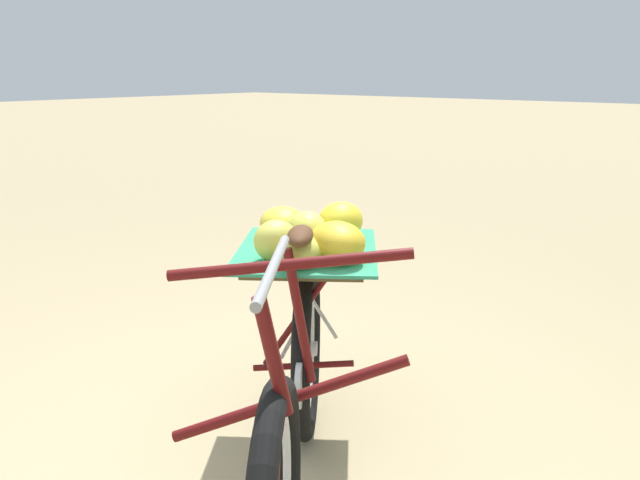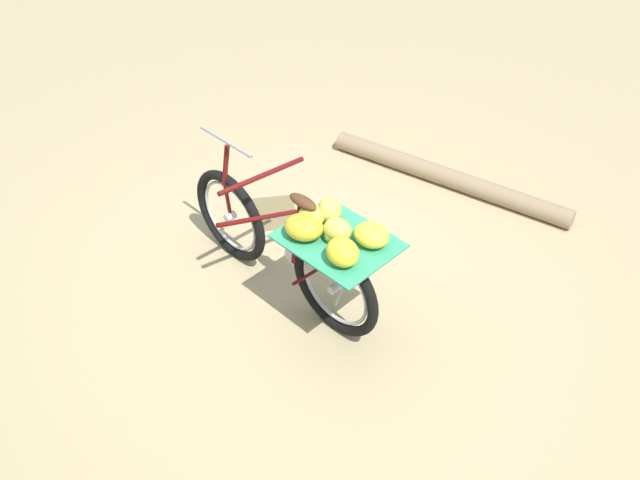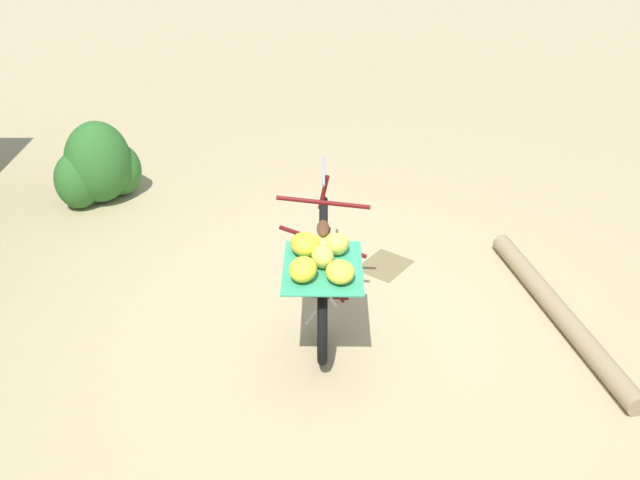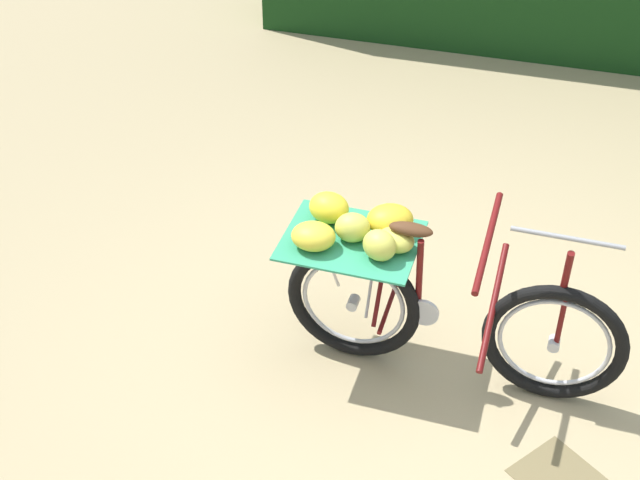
# 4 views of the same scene
# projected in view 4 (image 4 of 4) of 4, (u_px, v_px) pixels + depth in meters

# --- Properties ---
(ground_plane) EXTENTS (60.00, 60.00, 0.00)m
(ground_plane) POSITION_uv_depth(u_px,v_px,m) (421.00, 373.00, 4.86)
(ground_plane) COLOR tan
(bicycle) EXTENTS (1.61, 1.29, 1.03)m
(bicycle) POSITION_uv_depth(u_px,v_px,m) (423.00, 293.00, 4.59)
(bicycle) COLOR black
(bicycle) RESTS_ON ground_plane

